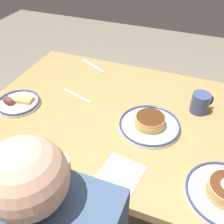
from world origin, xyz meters
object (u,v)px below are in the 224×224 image
at_px(fork_near, 77,96).
at_px(butter_knife, 93,65).
at_px(plate_center_pancakes, 18,102).
at_px(plate_near_main, 150,124).
at_px(coffee_mug, 201,103).
at_px(paper_napkin, 121,173).

distance_m(fork_near, butter_knife, 0.33).
bearing_deg(fork_near, plate_center_pancakes, 34.86).
height_order(plate_center_pancakes, butter_knife, plate_center_pancakes).
bearing_deg(plate_near_main, coffee_mug, -133.80).
distance_m(plate_center_pancakes, paper_napkin, 0.66).
distance_m(plate_near_main, coffee_mug, 0.28).
relative_size(coffee_mug, paper_napkin, 0.69).
xyz_separation_m(plate_center_pancakes, paper_napkin, (-0.62, 0.21, -0.01)).
relative_size(plate_near_main, fork_near, 1.44).
distance_m(coffee_mug, butter_knife, 0.70).
bearing_deg(butter_knife, fork_near, 100.64).
xyz_separation_m(plate_near_main, plate_center_pancakes, (0.66, 0.07, -0.01)).
xyz_separation_m(plate_near_main, butter_knife, (0.47, -0.42, -0.02)).
xyz_separation_m(paper_napkin, butter_knife, (0.44, -0.70, 0.00)).
distance_m(coffee_mug, fork_near, 0.62).
bearing_deg(paper_napkin, plate_near_main, -96.67).
relative_size(plate_center_pancakes, paper_napkin, 1.42).
relative_size(paper_napkin, butter_knife, 0.76).
relative_size(plate_near_main, paper_napkin, 1.84).
height_order(plate_center_pancakes, coffee_mug, coffee_mug).
relative_size(fork_near, butter_knife, 0.97).
bearing_deg(plate_center_pancakes, coffee_mug, -161.98).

